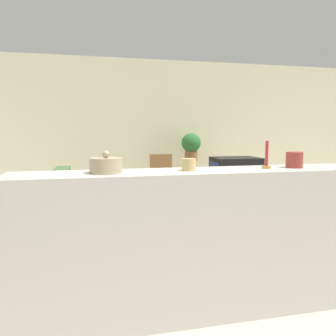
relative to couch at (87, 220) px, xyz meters
name	(u,v)px	position (x,y,z in m)	size (l,w,h in m)	color
ground_plane	(178,281)	(0.83, -1.23, -0.29)	(14.00, 14.00, 0.00)	beige
wall_back	(133,132)	(0.83, 2.20, 1.06)	(9.00, 0.06, 2.70)	beige
couch	(87,220)	(0.00, 0.00, 0.00)	(0.99, 2.08, 0.86)	#476B3D
tv_stand	(235,206)	(2.18, 0.54, -0.05)	(0.78, 0.57, 0.47)	olive
television	(235,174)	(2.18, 0.54, 0.43)	(0.69, 0.50, 0.51)	black
wooden_chair	(162,180)	(1.25, 1.51, 0.23)	(0.44, 0.44, 0.96)	olive
plant_stand	(191,182)	(1.89, 1.88, 0.12)	(0.18, 0.18, 0.82)	olive
potted_plant	(191,145)	(1.89, 1.88, 0.82)	(0.36, 0.36, 0.51)	#8E5B3D
foreground_counter	(196,242)	(0.83, -1.75, 0.26)	(2.65, 0.44, 1.09)	beige
decorative_bowl	(106,165)	(0.18, -1.75, 0.85)	(0.22, 0.22, 0.15)	tan
candle_jar	(189,165)	(0.77, -1.75, 0.84)	(0.10, 0.10, 0.09)	tan
candlestick	(267,160)	(1.39, -1.75, 0.87)	(0.07, 0.07, 0.21)	#B7933D
coffee_tin	(294,160)	(1.63, -1.75, 0.86)	(0.13, 0.13, 0.12)	#99382D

